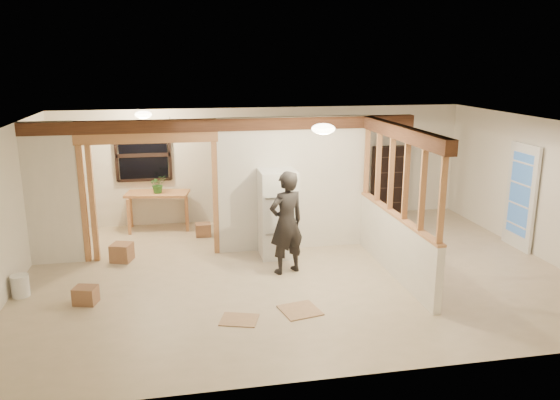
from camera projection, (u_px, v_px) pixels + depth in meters
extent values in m
cube|color=#C9B295|center=(296.00, 271.00, 9.31)|extent=(9.00, 6.50, 0.01)
cube|color=white|center=(297.00, 124.00, 8.69)|extent=(9.00, 6.50, 0.01)
cube|color=white|center=(265.00, 164.00, 12.09)|extent=(9.00, 0.01, 2.50)
cube|color=white|center=(361.00, 273.00, 5.91)|extent=(9.00, 0.01, 2.50)
cube|color=white|center=(4.00, 214.00, 8.18)|extent=(0.01, 6.50, 2.50)
cube|color=white|center=(540.00, 188.00, 9.82)|extent=(0.01, 6.50, 2.50)
cube|color=silver|center=(52.00, 194.00, 9.40)|extent=(0.90, 0.12, 2.50)
cube|color=silver|center=(293.00, 184.00, 10.18)|extent=(2.80, 0.12, 2.50)
cube|color=#BB7F4E|center=(151.00, 198.00, 9.74)|extent=(2.46, 0.14, 2.20)
cube|color=#532E1C|center=(227.00, 125.00, 9.68)|extent=(7.00, 0.18, 0.22)
cube|color=#532E1C|center=(401.00, 132.00, 8.63)|extent=(0.18, 3.30, 0.22)
cube|color=silver|center=(395.00, 245.00, 9.10)|extent=(0.12, 3.20, 1.00)
cube|color=#BB7F4E|center=(398.00, 177.00, 8.81)|extent=(0.14, 3.20, 1.32)
cube|color=black|center=(143.00, 155.00, 11.47)|extent=(1.12, 0.10, 1.10)
cube|color=white|center=(521.00, 197.00, 10.25)|extent=(0.12, 0.86, 2.00)
ellipsoid|color=#FFEABF|center=(323.00, 129.00, 8.27)|extent=(0.36, 0.36, 0.16)
ellipsoid|color=#FFEABF|center=(143.00, 115.00, 10.43)|extent=(0.32, 0.32, 0.14)
ellipsoid|color=#FFD88C|center=(171.00, 134.00, 9.93)|extent=(0.07, 0.07, 0.07)
cube|color=silver|center=(278.00, 214.00, 9.87)|extent=(0.66, 0.64, 1.59)
imported|color=#272322|center=(286.00, 223.00, 9.05)|extent=(0.75, 0.62, 1.75)
cube|color=#BB7F4E|center=(158.00, 211.00, 11.52)|extent=(1.38, 0.86, 0.81)
imported|color=#255827|center=(158.00, 184.00, 11.32)|extent=(0.43, 0.41, 0.37)
cylinder|color=#9F1208|center=(57.00, 239.00, 10.00)|extent=(0.58, 0.58, 0.61)
cube|color=black|center=(390.00, 181.00, 12.54)|extent=(0.80, 0.27, 1.60)
cylinder|color=silver|center=(20.00, 286.00, 8.28)|extent=(0.32, 0.32, 0.34)
cube|color=#976849|center=(203.00, 230.00, 11.13)|extent=(0.31, 0.27, 0.26)
cube|color=#976849|center=(122.00, 252.00, 9.75)|extent=(0.43, 0.43, 0.32)
cube|color=#976849|center=(86.00, 295.00, 8.04)|extent=(0.38, 0.34, 0.26)
cube|color=tan|center=(300.00, 310.00, 7.82)|extent=(0.62, 0.62, 0.02)
cube|color=tan|center=(239.00, 320.00, 7.54)|extent=(0.60, 0.54, 0.02)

